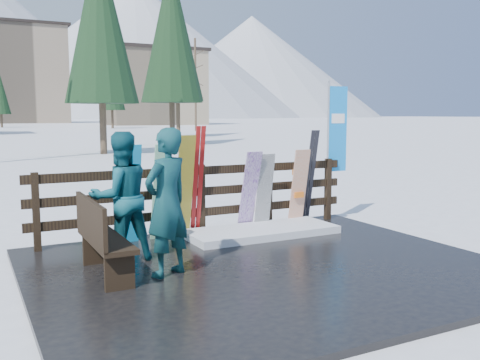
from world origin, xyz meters
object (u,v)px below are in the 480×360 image
snowboard_3 (249,191)px  person_front (167,202)px  bench (100,236)px  snowboard_1 (161,193)px  snowboard_5 (299,187)px  snowboard_4 (264,192)px  rental_flag (335,134)px  person_back (121,197)px  snowboard_2 (185,187)px  snowboard_0 (131,195)px

snowboard_3 → person_front: (-2.10, -1.77, 0.23)m
bench → person_front: bearing=-21.8°
snowboard_1 → snowboard_5: size_ratio=1.13×
snowboard_1 → snowboard_4: size_ratio=1.18×
snowboard_1 → snowboard_3: size_ratio=1.11×
snowboard_5 → snowboard_3: bearing=180.0°
rental_flag → person_back: rental_flag is taller
snowboard_4 → snowboard_5: size_ratio=0.96×
snowboard_3 → person_back: person_back is taller
snowboard_1 → rental_flag: size_ratio=0.60×
snowboard_1 → person_back: 1.24m
snowboard_2 → bench: bearing=-139.0°
snowboard_4 → person_front: bearing=-143.6°
snowboard_4 → person_back: 2.87m
snowboard_1 → snowboard_2: bearing=0.0°
snowboard_5 → rental_flag: 1.38m
snowboard_1 → rental_flag: (3.56, 0.27, 0.84)m
snowboard_0 → rental_flag: (4.05, 0.27, 0.84)m
person_back → snowboard_5: bearing=-172.4°
snowboard_1 → snowboard_5: (2.58, 0.00, -0.08)m
person_front → person_back: (-0.33, 0.88, -0.03)m
snowboard_1 → person_front: size_ratio=0.86×
rental_flag → person_front: bearing=-153.6°
snowboard_0 → bench: bearing=-118.7°
snowboard_1 → snowboard_2: snowboard_2 is taller
snowboard_0 → person_front: (-0.05, -1.77, 0.14)m
snowboard_4 → person_back: (-2.72, -0.88, 0.22)m
snowboard_1 → snowboard_5: snowboard_1 is taller
snowboard_0 → snowboard_3: (2.06, 0.00, -0.08)m
snowboard_0 → snowboard_4: 2.34m
snowboard_3 → snowboard_5: snowboard_3 is taller
snowboard_3 → person_back: size_ratio=0.80×
person_back → rental_flag: bearing=-172.2°
snowboard_2 → snowboard_4: (1.46, 0.00, -0.17)m
bench → person_back: (0.42, 0.58, 0.36)m
bench → person_front: size_ratio=0.82×
snowboard_4 → person_back: size_ratio=0.76×
snowboard_5 → rental_flag: bearing=15.3°
snowboard_2 → snowboard_5: snowboard_2 is taller
snowboard_0 → snowboard_4: size_ratio=1.17×
snowboard_1 → person_front: bearing=-106.8°
bench → snowboard_3: bearing=27.1°
snowboard_4 → person_front: (-2.39, -1.77, 0.25)m
bench → snowboard_2: bearing=41.0°
rental_flag → snowboard_3: bearing=-172.3°
snowboard_0 → snowboard_3: bearing=0.0°
bench → snowboard_5: snowboard_5 is taller
snowboard_3 → person_front: size_ratio=0.77×
snowboard_4 → person_front: size_ratio=0.73×
bench → snowboard_4: 3.47m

